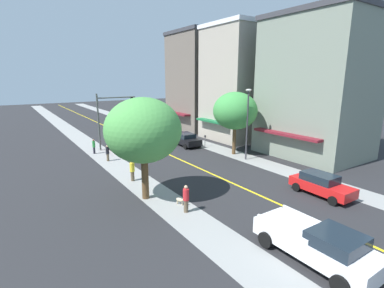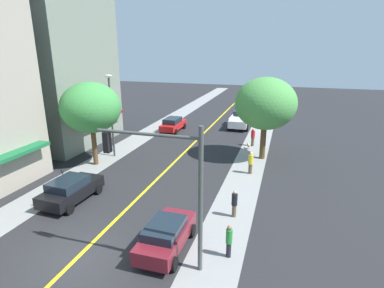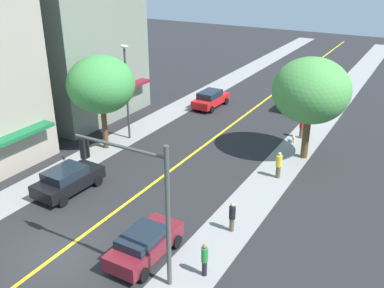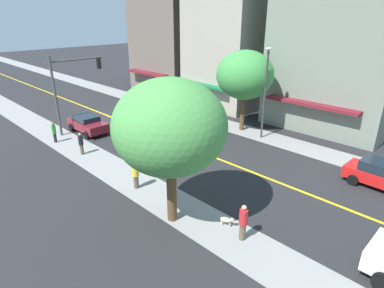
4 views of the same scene
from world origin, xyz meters
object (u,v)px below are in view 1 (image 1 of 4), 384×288
at_px(street_tree_left_near, 235,111).
at_px(parking_meter, 205,139).
at_px(fire_hydrant, 170,132).
at_px(pedestrian_red_shirt, 186,198).
at_px(red_sedan_left_curb, 321,184).
at_px(black_sedan_left_curb, 186,139).
at_px(small_dog, 180,200).
at_px(white_pickup_truck, 317,243).
at_px(pedestrian_green_shirt, 94,146).
at_px(maroon_sedan_right_curb, 119,143).
at_px(pedestrian_black_shirt, 108,153).
at_px(pedestrian_yellow_shirt, 132,170).
at_px(traffic_light_mast, 110,113).
at_px(street_tree_right_corner, 143,131).
at_px(street_lamp, 247,117).

height_order(street_tree_left_near, parking_meter, street_tree_left_near).
distance_m(fire_hydrant, pedestrian_red_shirt, 24.56).
xyz_separation_m(red_sedan_left_curb, pedestrian_red_shirt, (9.43, -3.06, 0.12)).
relative_size(fire_hydrant, red_sedan_left_curb, 0.19).
bearing_deg(parking_meter, black_sedan_left_curb, -40.55).
bearing_deg(black_sedan_left_curb, small_dog, -31.53).
relative_size(white_pickup_truck, pedestrian_green_shirt, 3.41).
distance_m(maroon_sedan_right_curb, pedestrian_black_shirt, 4.72).
xyz_separation_m(parking_meter, pedestrian_red_shirt, (11.30, 13.47, 0.02)).
relative_size(fire_hydrant, pedestrian_red_shirt, 0.47).
bearing_deg(fire_hydrant, pedestrian_black_shirt, 34.40).
distance_m(white_pickup_truck, small_dog, 8.78).
xyz_separation_m(black_sedan_left_curb, pedestrian_yellow_shirt, (10.18, 7.86, 0.10)).
distance_m(maroon_sedan_right_curb, pedestrian_yellow_shirt, 10.99).
distance_m(parking_meter, pedestrian_red_shirt, 17.58).
bearing_deg(pedestrian_black_shirt, pedestrian_yellow_shirt, -123.01).
relative_size(parking_meter, pedestrian_green_shirt, 0.85).
relative_size(pedestrian_green_shirt, pedestrian_red_shirt, 0.92).
xyz_separation_m(pedestrian_green_shirt, pedestrian_black_shirt, (-0.37, 3.64, -0.01)).
distance_m(traffic_light_mast, red_sedan_left_curb, 23.40).
relative_size(maroon_sedan_right_curb, pedestrian_black_shirt, 2.52).
height_order(parking_meter, pedestrian_black_shirt, pedestrian_black_shirt).
bearing_deg(white_pickup_truck, street_tree_right_corner, -161.88).
xyz_separation_m(street_tree_right_corner, pedestrian_yellow_shirt, (-0.56, -3.76, -3.88)).
xyz_separation_m(street_tree_right_corner, pedestrian_green_shirt, (-0.30, -14.11, -3.92)).
relative_size(maroon_sedan_right_curb, small_dog, 5.93).
distance_m(fire_hydrant, red_sedan_left_curb, 24.98).
height_order(red_sedan_left_curb, white_pickup_truck, white_pickup_truck).
relative_size(pedestrian_red_shirt, small_dog, 2.56).
xyz_separation_m(red_sedan_left_curb, pedestrian_green_shirt, (10.33, -20.52, 0.07)).
height_order(street_lamp, pedestrian_black_shirt, street_lamp).
relative_size(fire_hydrant, white_pickup_truck, 0.15).
bearing_deg(street_tree_right_corner, small_dog, 122.52).
xyz_separation_m(red_sedan_left_curb, pedestrian_black_shirt, (9.97, -16.88, 0.05)).
xyz_separation_m(pedestrian_green_shirt, small_dog, (-1.14, 16.38, -0.53)).
bearing_deg(maroon_sedan_right_curb, fire_hydrant, 114.27).
height_order(street_tree_right_corner, pedestrian_black_shirt, street_tree_right_corner).
xyz_separation_m(black_sedan_left_curb, white_pickup_truck, (7.24, 22.40, 0.11)).
xyz_separation_m(street_tree_right_corner, fire_hydrant, (-12.39, -18.50, -4.39)).
xyz_separation_m(black_sedan_left_curb, pedestrian_green_shirt, (10.44, -2.49, 0.06)).
distance_m(parking_meter, white_pickup_truck, 22.75).
height_order(street_tree_right_corner, parking_meter, street_tree_right_corner).
bearing_deg(black_sedan_left_curb, street_tree_left_near, 22.76).
bearing_deg(parking_meter, street_tree_left_near, 96.57).
xyz_separation_m(fire_hydrant, pedestrian_red_shirt, (11.19, 21.85, 0.52)).
bearing_deg(street_tree_left_near, white_pickup_truck, 59.66).
height_order(red_sedan_left_curb, black_sedan_left_curb, black_sedan_left_curb).
height_order(parking_meter, red_sedan_left_curb, red_sedan_left_curb).
distance_m(pedestrian_green_shirt, pedestrian_red_shirt, 17.48).
bearing_deg(white_pickup_truck, fire_hydrant, 163.23).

